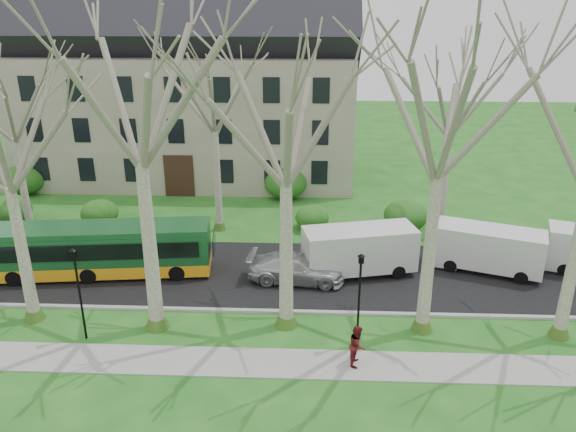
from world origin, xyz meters
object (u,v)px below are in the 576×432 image
object	(u,v)px
bus_follow	(102,249)
van_a	(359,251)
pedestrian_b	(357,345)
sedan	(296,268)
van_b	(488,250)

from	to	relation	value
bus_follow	van_a	distance (m)	13.85
pedestrian_b	sedan	bearing A→B (deg)	32.06
bus_follow	van_b	size ratio (longest dim) A/B	2.04
van_a	bus_follow	bearing A→B (deg)	169.50
sedan	van_b	world-z (taller)	van_b
van_a	pedestrian_b	world-z (taller)	van_a
van_a	van_b	size ratio (longest dim) A/B	1.06
sedan	van_a	world-z (taller)	van_a
sedan	pedestrian_b	distance (m)	7.60
van_a	pedestrian_b	xyz separation A→B (m)	(-0.65, -8.12, -0.43)
sedan	pedestrian_b	bearing A→B (deg)	-154.30
van_b	van_a	bearing A→B (deg)	-154.84
pedestrian_b	van_a	bearing A→B (deg)	6.62
van_b	pedestrian_b	size ratio (longest dim) A/B	3.21
van_b	pedestrian_b	world-z (taller)	van_b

